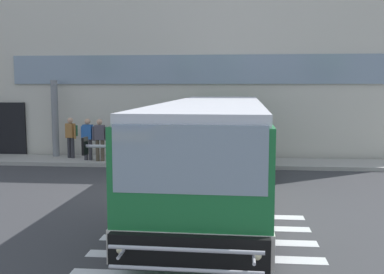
{
  "coord_description": "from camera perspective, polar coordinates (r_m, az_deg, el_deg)",
  "views": [
    {
      "loc": [
        2.51,
        -13.13,
        3.13
      ],
      "look_at": [
        1.19,
        1.22,
        1.5
      ],
      "focal_mm": 42.62,
      "sensor_mm": 36.0,
      "label": 1
    }
  ],
  "objects": [
    {
      "name": "passenger_by_doorway",
      "position": [
        18.69,
        -12.9,
        -0.01
      ],
      "size": [
        0.58,
        0.28,
        1.68
      ],
      "color": "#2D2D33",
      "rests_on": "boarding_curb"
    },
    {
      "name": "terminal_building",
      "position": [
        24.97,
        -2.14,
        7.79
      ],
      "size": [
        23.71,
        13.8,
        7.45
      ],
      "color": "beige",
      "rests_on": "ground"
    },
    {
      "name": "entry_support_column",
      "position": [
        20.03,
        -16.76,
        2.24
      ],
      "size": [
        0.28,
        0.28,
        3.21
      ],
      "primitive_type": "cylinder",
      "color": "slate",
      "rests_on": "boarding_curb"
    },
    {
      "name": "boarding_curb",
      "position": [
        18.36,
        -2.69,
        -3.14
      ],
      "size": [
        25.91,
        2.0,
        0.15
      ],
      "primitive_type": "cube",
      "color": "#9E9B93",
      "rests_on": "ground"
    },
    {
      "name": "bay_paint_stripes",
      "position": [
        9.47,
        1.93,
        -12.81
      ],
      "size": [
        4.4,
        3.96,
        0.01
      ],
      "color": "silver",
      "rests_on": "ground"
    },
    {
      "name": "passenger_near_column",
      "position": [
        19.45,
        -14.89,
        0.28
      ],
      "size": [
        0.54,
        0.48,
        1.68
      ],
      "color": "#2D2D33",
      "rests_on": "boarding_curb"
    },
    {
      "name": "safety_bollard_yellow",
      "position": [
        16.96,
        8.27,
        -2.71
      ],
      "size": [
        0.18,
        0.18,
        0.9
      ],
      "primitive_type": "cylinder",
      "color": "yellow",
      "rests_on": "ground"
    },
    {
      "name": "bus_main_foreground",
      "position": [
        12.47,
        2.78,
        -1.83
      ],
      "size": [
        3.29,
        11.92,
        2.7
      ],
      "color": "#1E7238",
      "rests_on": "ground"
    },
    {
      "name": "passenger_at_curb_edge",
      "position": [
        18.35,
        -11.47,
        -0.1
      ],
      "size": [
        0.59,
        0.24,
        1.68
      ],
      "color": "#4C4233",
      "rests_on": "boarding_curb"
    },
    {
      "name": "ground_plane",
      "position": [
        13.73,
        -5.46,
        -6.8
      ],
      "size": [
        80.0,
        90.0,
        0.02
      ],
      "primitive_type": "cube",
      "color": "#353538",
      "rests_on": "ground"
    }
  ]
}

